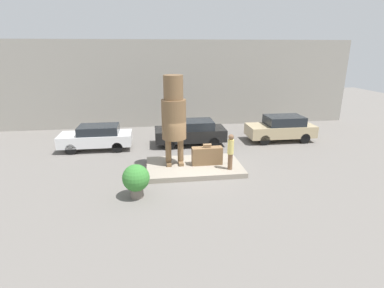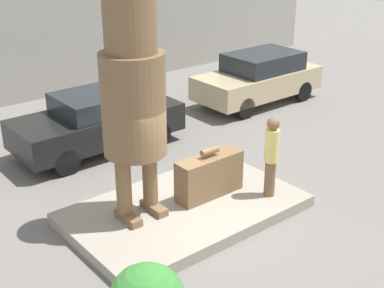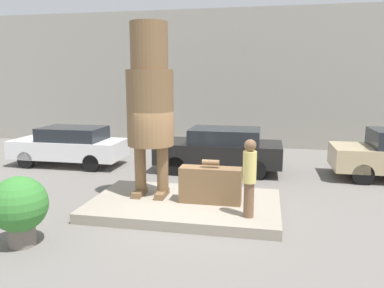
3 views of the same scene
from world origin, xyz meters
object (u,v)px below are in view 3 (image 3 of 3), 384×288
(tourist, at_px, (249,175))
(parked_car_white, at_px, (70,145))
(parked_car_black, at_px, (220,149))
(planter_pot, at_px, (20,207))
(giant_suitcase, at_px, (211,185))
(statue_figure, at_px, (150,97))

(tourist, distance_m, parked_car_white, 8.56)
(parked_car_black, bearing_deg, parked_car_white, 1.56)
(tourist, relative_size, planter_pot, 1.24)
(giant_suitcase, distance_m, parked_car_black, 4.14)
(planter_pot, bearing_deg, parked_car_black, 64.96)
(statue_figure, distance_m, giant_suitcase, 2.73)
(statue_figure, relative_size, giant_suitcase, 2.90)
(parked_car_white, distance_m, planter_pot, 7.15)
(statue_figure, relative_size, parked_car_white, 1.05)
(statue_figure, distance_m, parked_car_white, 6.14)
(planter_pot, bearing_deg, tourist, 22.56)
(statue_figure, xyz_separation_m, parked_car_white, (-4.45, 3.68, -2.07))
(parked_car_black, bearing_deg, giant_suitcase, 93.85)
(tourist, height_order, planter_pot, tourist)
(tourist, height_order, parked_car_black, tourist)
(statue_figure, bearing_deg, tourist, -22.91)
(parked_car_black, bearing_deg, statue_figure, 70.53)
(parked_car_white, xyz_separation_m, parked_car_black, (5.81, 0.16, 0.05))
(planter_pot, bearing_deg, statue_figure, 58.43)
(parked_car_black, relative_size, planter_pot, 3.10)
(statue_figure, xyz_separation_m, giant_suitcase, (1.64, -0.29, -2.16))
(giant_suitcase, relative_size, parked_car_black, 0.35)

